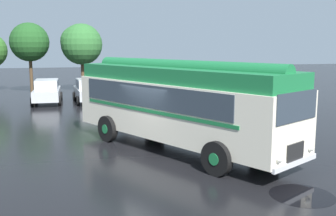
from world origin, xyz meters
TOP-DOWN VIEW (x-y plane):
  - ground_plane at (0.00, 0.00)m, footprint 120.00×120.00m
  - vintage_bus at (0.85, 0.07)m, footprint 6.95×10.04m
  - car_near_left at (-4.68, 14.17)m, footprint 2.02×4.23m
  - car_mid_left at (-1.85, 13.99)m, footprint 2.21×4.32m
  - car_mid_right at (1.24, 13.90)m, footprint 2.36×4.38m
  - tree_left_of_centre at (-6.20, 20.79)m, footprint 3.23×3.23m
  - tree_centre at (-2.10, 20.84)m, footprint 3.57×3.54m
  - puddle_patch at (2.83, -5.39)m, footprint 1.75×1.75m

SIDE VIEW (x-z plane):
  - ground_plane at x=0.00m, z-range 0.00..0.00m
  - puddle_patch at x=2.83m, z-range 0.00..0.01m
  - car_near_left at x=-4.68m, z-range 0.02..1.68m
  - car_mid_left at x=-1.85m, z-range 0.02..1.68m
  - car_mid_right at x=1.24m, z-range 0.02..1.68m
  - vintage_bus at x=0.85m, z-range 0.15..3.64m
  - tree_centre at x=-2.10m, z-range 1.23..7.11m
  - tree_left_of_centre at x=-6.20m, z-range 1.37..7.27m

